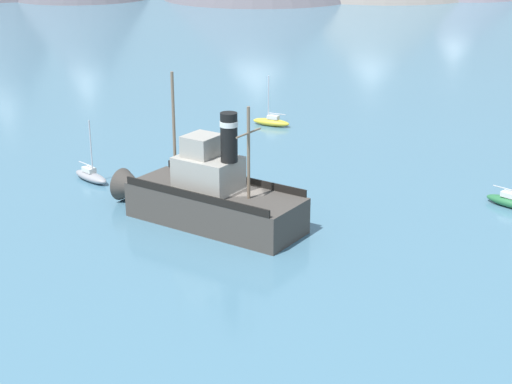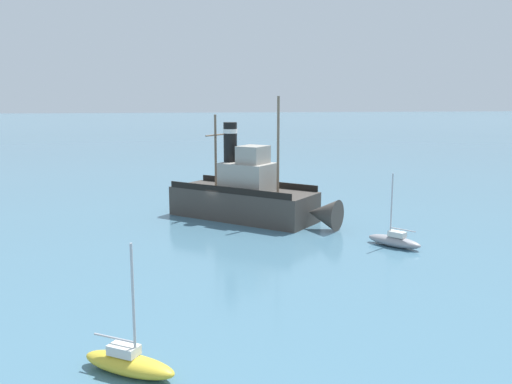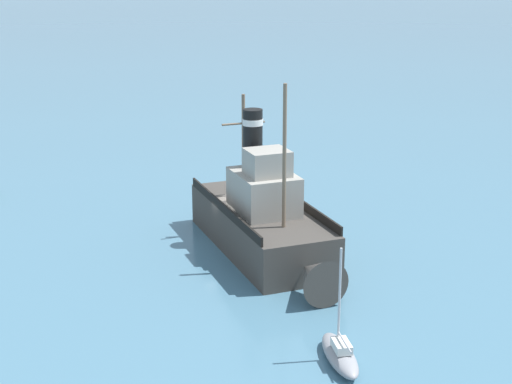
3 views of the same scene
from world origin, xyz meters
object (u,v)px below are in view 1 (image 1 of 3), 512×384
object	(u,v)px
sailboat_green	(511,201)
old_tugboat	(208,197)
sailboat_grey	(91,176)
sailboat_yellow	(271,121)

from	to	relation	value
sailboat_green	old_tugboat	bearing A→B (deg)	-179.74
old_tugboat	sailboat_green	distance (m)	21.45
sailboat_grey	sailboat_yellow	bearing A→B (deg)	41.70
sailboat_yellow	sailboat_green	xyz separation A→B (m)	(13.54, -24.00, 0.00)
old_tugboat	sailboat_grey	xyz separation A→B (m)	(-8.38, 9.63, -1.40)
old_tugboat	sailboat_green	world-z (taller)	old_tugboat
sailboat_yellow	sailboat_green	size ratio (longest dim) A/B	1.00
old_tugboat	sailboat_yellow	distance (m)	25.39
sailboat_yellow	old_tugboat	bearing A→B (deg)	-108.06
old_tugboat	sailboat_grey	distance (m)	12.85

